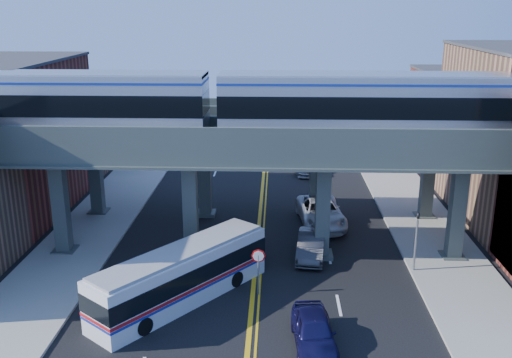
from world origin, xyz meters
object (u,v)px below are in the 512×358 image
at_px(car_lane_a, 314,331).
at_px(transit_train, 369,104).
at_px(car_lane_b, 311,245).
at_px(car_lane_d, 306,164).
at_px(transit_bus, 182,276).
at_px(traffic_signal, 416,235).
at_px(stop_sign, 258,264).
at_px(car_lane_c, 321,212).

bearing_deg(car_lane_a, transit_train, 66.29).
xyz_separation_m(car_lane_b, car_lane_d, (0.49, 18.70, -0.02)).
distance_m(car_lane_a, car_lane_d, 28.38).
height_order(transit_train, transit_bus, transit_train).
bearing_deg(traffic_signal, car_lane_d, 104.51).
height_order(stop_sign, traffic_signal, traffic_signal).
xyz_separation_m(transit_bus, car_lane_a, (6.61, -3.97, -0.63)).
height_order(transit_train, car_lane_d, transit_train).
height_order(traffic_signal, car_lane_c, traffic_signal).
relative_size(transit_train, traffic_signal, 12.84).
distance_m(transit_bus, car_lane_c, 13.81).
bearing_deg(transit_bus, car_lane_a, -82.46).
height_order(car_lane_b, car_lane_c, car_lane_c).
height_order(stop_sign, car_lane_b, stop_sign).
distance_m(stop_sign, car_lane_c, 11.25).
distance_m(transit_bus, car_lane_a, 7.74).
height_order(traffic_signal, car_lane_b, traffic_signal).
bearing_deg(transit_bus, car_lane_d, 21.37).
distance_m(traffic_signal, transit_bus, 13.42).
bearing_deg(car_lane_c, car_lane_b, -105.66).
xyz_separation_m(car_lane_a, car_lane_b, (0.40, 9.67, -0.01)).
height_order(transit_bus, car_lane_b, transit_bus).
distance_m(stop_sign, transit_bus, 4.04).
bearing_deg(car_lane_b, traffic_signal, -11.76).
relative_size(car_lane_c, car_lane_d, 1.24).
distance_m(car_lane_a, car_lane_c, 15.27).
height_order(traffic_signal, car_lane_d, traffic_signal).
bearing_deg(traffic_signal, car_lane_a, -128.80).
bearing_deg(car_lane_a, stop_sign, 115.10).
bearing_deg(car_lane_b, car_lane_a, -85.93).
bearing_deg(car_lane_d, car_lane_b, -97.86).
distance_m(stop_sign, car_lane_d, 23.91).
relative_size(stop_sign, car_lane_a, 0.58).
bearing_deg(stop_sign, car_lane_b, 58.00).
relative_size(transit_train, car_lane_b, 11.39).
relative_size(car_lane_b, car_lane_c, 0.74).
xyz_separation_m(transit_train, car_lane_d, (-2.55, 18.62, -8.75)).
relative_size(car_lane_a, car_lane_d, 0.90).
height_order(transit_bus, car_lane_a, transit_bus).
bearing_deg(car_lane_b, stop_sign, -115.54).
bearing_deg(car_lane_c, transit_bus, -131.04).
distance_m(traffic_signal, car_lane_d, 21.35).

